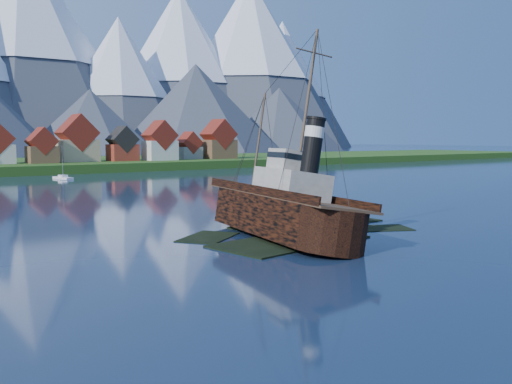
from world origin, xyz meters
TOP-DOWN VIEW (x-y plane):
  - ground at (0.00, 0.00)m, footprint 1400.00×1400.00m
  - shoal at (1.78, 2.15)m, footprint 31.71×21.24m
  - seawall at (0.00, 132.00)m, footprint 600.00×2.50m
  - tugboat_wreck at (-2.03, 3.25)m, footprint 7.50×32.33m
  - sailboat_d at (58.84, 70.24)m, footprint 6.59×7.73m
  - sailboat_e at (6.98, 111.68)m, footprint 3.52×8.74m

SIDE VIEW (x-z plane):
  - shoal at x=1.78m, z-range -0.92..0.22m
  - ground at x=0.00m, z-range 0.00..0.00m
  - seawall at x=0.00m, z-range -1.00..1.00m
  - sailboat_e at x=6.98m, z-range -4.72..5.15m
  - sailboat_d at x=58.84m, z-range -5.32..5.83m
  - tugboat_wreck at x=-2.03m, z-range -9.60..16.02m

